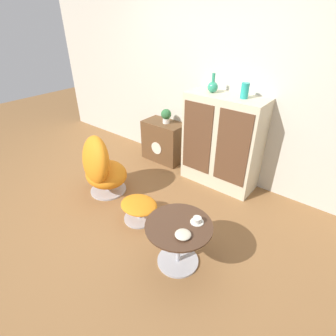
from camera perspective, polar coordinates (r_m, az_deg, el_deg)
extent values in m
plane|color=olive|center=(3.20, -9.23, -11.13)|extent=(12.00, 12.00, 0.00)
cube|color=beige|center=(3.78, 8.67, 18.02)|extent=(6.40, 0.06, 2.60)
cube|color=beige|center=(3.59, 11.68, 5.58)|extent=(1.01, 0.45, 1.25)
cube|color=brown|center=(3.49, 6.33, 6.44)|extent=(0.43, 0.01, 0.95)
cube|color=brown|center=(3.28, 13.76, 4.02)|extent=(0.43, 0.01, 0.95)
cube|color=brown|center=(4.26, -0.87, 5.85)|extent=(0.66, 0.38, 0.64)
cylinder|color=beige|center=(4.15, -2.55, 4.33)|extent=(0.20, 0.01, 0.20)
cylinder|color=#B7B7BC|center=(3.71, -12.81, -4.62)|extent=(0.48, 0.48, 0.02)
cylinder|color=#B7B7BC|center=(3.68, -12.92, -3.85)|extent=(0.06, 0.06, 0.10)
ellipsoid|color=orange|center=(3.57, -13.28, -1.27)|extent=(0.75, 0.68, 0.29)
ellipsoid|color=orange|center=(3.42, -15.52, 1.66)|extent=(0.71, 0.55, 0.66)
cylinder|color=#B7B7BC|center=(3.19, -6.16, -10.69)|extent=(0.37, 0.37, 0.02)
cylinder|color=#B7B7BC|center=(3.14, -6.24, -9.60)|extent=(0.04, 0.04, 0.14)
ellipsoid|color=orange|center=(3.07, -6.36, -7.98)|extent=(0.45, 0.38, 0.09)
cylinder|color=#B7B7BC|center=(2.74, 2.15, -19.46)|extent=(0.40, 0.40, 0.02)
cylinder|color=#B7B7BC|center=(2.57, 2.26, -16.17)|extent=(0.04, 0.04, 0.44)
cylinder|color=#472D1E|center=(2.40, 2.37, -12.43)|extent=(0.62, 0.62, 0.02)
ellipsoid|color=#2D8E6B|center=(3.46, 9.71, 16.97)|extent=(0.13, 0.13, 0.13)
cylinder|color=#2D8E6B|center=(3.43, 9.88, 18.81)|extent=(0.04, 0.04, 0.11)
cylinder|color=teal|center=(3.27, 16.38, 15.86)|extent=(0.09, 0.09, 0.18)
cylinder|color=silver|center=(4.09, -0.41, 10.25)|extent=(0.10, 0.10, 0.08)
sphere|color=#2D6638|center=(4.05, -0.42, 11.64)|extent=(0.16, 0.16, 0.16)
cylinder|color=silver|center=(2.43, 6.32, -11.58)|extent=(0.12, 0.12, 0.01)
cylinder|color=silver|center=(2.42, 6.35, -11.18)|extent=(0.08, 0.08, 0.05)
ellipsoid|color=beige|center=(2.29, 3.29, -14.25)|extent=(0.14, 0.14, 0.04)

